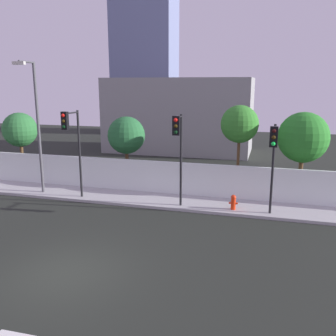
{
  "coord_description": "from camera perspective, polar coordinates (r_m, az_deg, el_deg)",
  "views": [
    {
      "loc": [
        6.37,
        -10.0,
        6.23
      ],
      "look_at": [
        1.75,
        6.5,
        2.31
      ],
      "focal_mm": 39.65,
      "sensor_mm": 36.0,
      "label": 1
    }
  ],
  "objects": [
    {
      "name": "traffic_light_right",
      "position": [
        17.23,
        15.88,
        2.54
      ],
      "size": [
        0.35,
        1.27,
        4.27
      ],
      "color": "black",
      "rests_on": "sidewalk"
    },
    {
      "name": "perimeter_wall",
      "position": [
        21.15,
        -2.39,
        -1.29
      ],
      "size": [
        36.0,
        0.18,
        1.8
      ],
      "primitive_type": "cube",
      "color": "white",
      "rests_on": "sidewalk"
    },
    {
      "name": "roadside_tree_midright",
      "position": [
        21.11,
        10.95,
        6.59
      ],
      "size": [
        2.1,
        2.1,
        5.07
      ],
      "color": "brown",
      "rests_on": "ground"
    },
    {
      "name": "low_building_distant",
      "position": [
        34.63,
        1.71,
        8.12
      ],
      "size": [
        13.14,
        6.0,
        6.71
      ],
      "primitive_type": "cube",
      "color": "gray",
      "rests_on": "ground"
    },
    {
      "name": "traffic_light_left",
      "position": [
        19.82,
        -14.57,
        4.8
      ],
      "size": [
        0.36,
        1.34,
        4.7
      ],
      "color": "black",
      "rests_on": "sidewalk"
    },
    {
      "name": "tower_on_skyline",
      "position": [
        49.07,
        -3.68,
        24.12
      ],
      "size": [
        7.51,
        5.0,
        31.62
      ],
      "primitive_type": "cube",
      "color": "slate",
      "rests_on": "ground"
    },
    {
      "name": "fire_hydrant",
      "position": [
        18.58,
        10.01,
        -5.11
      ],
      "size": [
        0.44,
        0.26,
        0.74
      ],
      "color": "red",
      "rests_on": "sidewalk"
    },
    {
      "name": "roadside_tree_midleft",
      "position": [
        22.79,
        -6.42,
        4.99
      ],
      "size": [
        2.28,
        2.28,
        4.28
      ],
      "color": "brown",
      "rests_on": "ground"
    },
    {
      "name": "street_lamp_curbside",
      "position": [
        21.54,
        -19.64,
        7.17
      ],
      "size": [
        0.66,
        1.81,
        7.2
      ],
      "color": "#4C4C51",
      "rests_on": "sidewalk"
    },
    {
      "name": "roadside_tree_rightmost",
      "position": [
        21.18,
        20.07,
        4.4
      ],
      "size": [
        2.72,
        2.72,
        4.76
      ],
      "color": "brown",
      "rests_on": "ground"
    },
    {
      "name": "roadside_tree_leftmost",
      "position": [
        26.54,
        -21.82,
        5.45
      ],
      "size": [
        2.26,
        2.26,
        4.36
      ],
      "color": "brown",
      "rests_on": "ground"
    },
    {
      "name": "sidewalk",
      "position": [
        20.24,
        -3.5,
        -4.83
      ],
      "size": [
        36.0,
        2.4,
        0.15
      ],
      "primitive_type": "cube",
      "color": "#ACACAC",
      "rests_on": "ground"
    },
    {
      "name": "ground_plane",
      "position": [
        13.39,
        -15.44,
        -15.32
      ],
      "size": [
        80.0,
        80.0,
        0.0
      ],
      "primitive_type": "plane",
      "color": "#232721"
    },
    {
      "name": "traffic_light_center",
      "position": [
        17.75,
        1.61,
        4.09
      ],
      "size": [
        0.34,
        1.23,
        4.62
      ],
      "color": "black",
      "rests_on": "sidewalk"
    }
  ]
}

